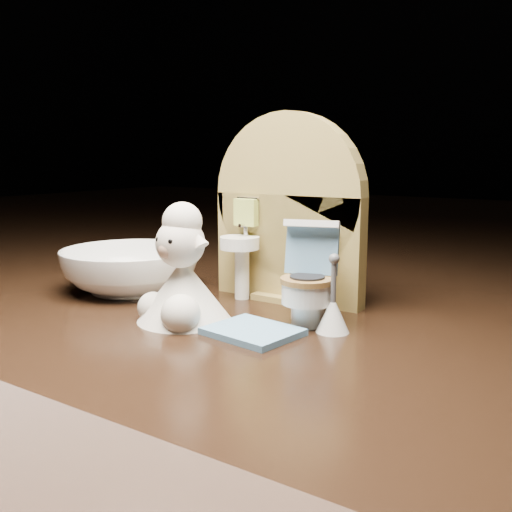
# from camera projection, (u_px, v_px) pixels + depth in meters

# --- Properties ---
(backdrop_panel) EXTENTS (0.13, 0.05, 0.15)m
(backdrop_panel) POSITION_uv_depth(u_px,v_px,m) (287.00, 219.00, 0.46)
(backdrop_panel) COLOR olive
(backdrop_panel) RESTS_ON ground
(toy_toilet) EXTENTS (0.04, 0.05, 0.07)m
(toy_toilet) POSITION_uv_depth(u_px,v_px,m) (310.00, 286.00, 0.40)
(toy_toilet) COLOR white
(toy_toilet) RESTS_ON ground
(bath_mat) EXTENTS (0.06, 0.05, 0.00)m
(bath_mat) POSITION_uv_depth(u_px,v_px,m) (253.00, 332.00, 0.38)
(bath_mat) COLOR #5F8FB4
(bath_mat) RESTS_ON ground
(toilet_brush) EXTENTS (0.02, 0.02, 0.05)m
(toilet_brush) POSITION_uv_depth(u_px,v_px,m) (333.00, 312.00, 0.38)
(toilet_brush) COLOR white
(toilet_brush) RESTS_ON ground
(plush_lamb) EXTENTS (0.07, 0.07, 0.09)m
(plush_lamb) POSITION_uv_depth(u_px,v_px,m) (182.00, 280.00, 0.40)
(plush_lamb) COLOR silver
(plush_lamb) RESTS_ON ground
(ceramic_bowl) EXTENTS (0.16, 0.16, 0.04)m
(ceramic_bowl) POSITION_uv_depth(u_px,v_px,m) (131.00, 270.00, 0.49)
(ceramic_bowl) COLOR white
(ceramic_bowl) RESTS_ON ground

